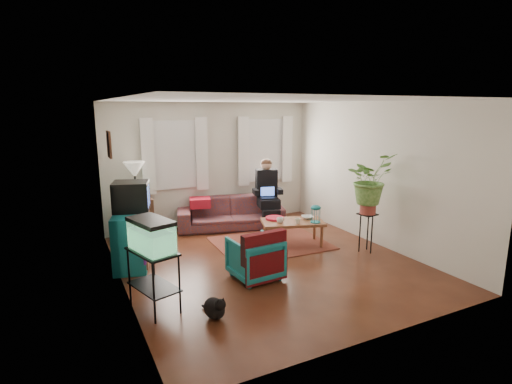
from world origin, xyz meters
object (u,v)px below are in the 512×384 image
side_table (137,218)px  armchair (255,256)px  coffee_table (292,233)px  dresser (132,239)px  plant_stand (366,233)px  aquarium_stand (154,280)px  sofa (230,208)px

side_table → armchair: size_ratio=1.14×
armchair → coffee_table: 1.61m
side_table → dresser: bearing=-103.7°
dresser → plant_stand: bearing=-1.2°
side_table → dresser: dresser is taller
aquarium_stand → dresser: bearing=72.7°
plant_stand → sofa: bearing=123.0°
dresser → armchair: (1.54, -1.31, -0.10)m
sofa → aquarium_stand: sofa is taller
side_table → dresser: size_ratio=0.80×
dresser → armchair: dresser is taller
side_table → plant_stand: (3.43, -2.59, -0.05)m
side_table → armchair: bearing=-66.2°
sofa → aquarium_stand: size_ratio=2.82×
sofa → armchair: sofa is taller
dresser → plant_stand: size_ratio=1.41×
sofa → side_table: size_ratio=2.79×
sofa → plant_stand: size_ratio=3.17×
sofa → aquarium_stand: (-2.23, -2.81, -0.04)m
aquarium_stand → side_table: bearing=66.4°
side_table → plant_stand: 4.30m
plant_stand → side_table: bearing=143.0°
aquarium_stand → coffee_table: (2.81, 1.29, -0.16)m
sofa → aquarium_stand: 3.59m
plant_stand → coffee_table: bearing=138.1°
plant_stand → aquarium_stand: bearing=-173.8°
sofa → dresser: 2.52m
dresser → sofa: bearing=44.9°
aquarium_stand → armchair: (1.55, 0.29, -0.04)m
side_table → armchair: (1.20, -2.71, -0.05)m
side_table → plant_stand: side_table is taller
armchair → coffee_table: (1.26, 0.99, -0.11)m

